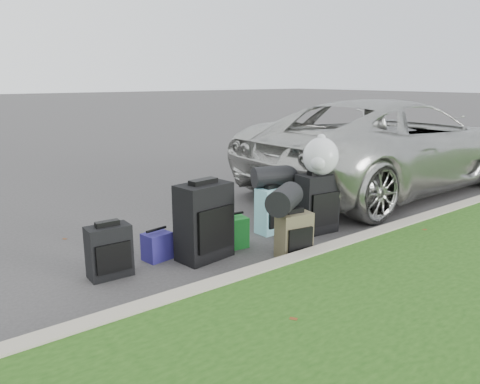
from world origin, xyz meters
TOP-DOWN VIEW (x-y plane):
  - ground at (0.00, 0.00)m, footprint 120.00×120.00m
  - curb at (0.00, -1.00)m, footprint 120.00×0.18m
  - suv at (3.54, 0.66)m, footprint 5.60×2.59m
  - suitcase_small_black at (-1.86, -0.00)m, footprint 0.42×0.25m
  - suitcase_large_black_left at (-0.87, -0.17)m, footprint 0.61×0.42m
  - suitcase_olive at (-0.09, -0.73)m, footprint 0.40×0.28m
  - suitcase_teal at (0.29, 0.05)m, footprint 0.40×0.25m
  - suitcase_large_black_right at (0.74, -0.28)m, footprint 0.53×0.35m
  - tote_green at (-0.42, -0.08)m, footprint 0.34×0.29m
  - tote_navy at (-1.29, 0.11)m, footprint 0.31×0.26m
  - duffel_left at (-0.14, -0.63)m, footprint 0.59×0.50m
  - duffel_right at (0.33, 0.12)m, footprint 0.53×0.40m
  - trash_bag at (0.76, -0.30)m, footprint 0.45×0.45m

SIDE VIEW (x-z plane):
  - ground at x=0.00m, z-range 0.00..0.00m
  - curb at x=0.00m, z-range 0.00..0.15m
  - tote_navy at x=-1.29m, z-range 0.00..0.30m
  - tote_green at x=-0.42m, z-range 0.00..0.35m
  - suitcase_olive at x=-0.09m, z-range 0.00..0.50m
  - suitcase_small_black at x=-1.86m, z-range 0.00..0.52m
  - suitcase_teal at x=0.29m, z-range 0.00..0.57m
  - suitcase_large_black_right at x=0.74m, z-range 0.00..0.74m
  - suitcase_large_black_left at x=-0.87m, z-range 0.00..0.82m
  - duffel_left at x=-0.14m, z-range 0.50..0.78m
  - duffel_right at x=0.33m, z-range 0.57..0.83m
  - suv at x=3.54m, z-range 0.00..1.55m
  - trash_bag at x=0.76m, z-range 0.74..1.19m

